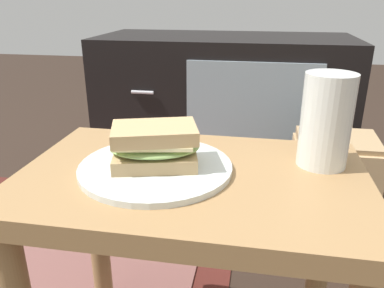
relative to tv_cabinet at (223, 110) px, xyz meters
name	(u,v)px	position (x,y,z in m)	size (l,w,h in m)	color
side_table	(192,221)	(0.04, -0.95, 0.08)	(0.56, 0.36, 0.46)	#A37A4C
tv_cabinet	(223,110)	(0.00, 0.00, 0.00)	(0.96, 0.46, 0.58)	black
area_rug	(59,243)	(-0.45, -0.58, -0.29)	(1.08, 0.77, 0.01)	#4C1E19
plate	(156,167)	(-0.02, -0.95, 0.17)	(0.25, 0.25, 0.01)	silver
sandwich_front	(155,146)	(-0.02, -0.95, 0.21)	(0.16, 0.13, 0.07)	tan
beer_glass	(326,122)	(0.25, -0.88, 0.24)	(0.08, 0.08, 0.15)	silver
paper_bag	(329,200)	(0.35, -0.49, -0.11)	(0.22, 0.17, 0.38)	tan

